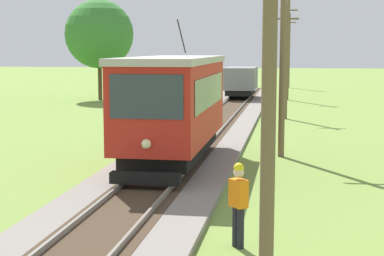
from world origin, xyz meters
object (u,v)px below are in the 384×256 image
(red_tram, at_px, (174,105))
(utility_pole_near_tram, at_px, (270,51))
(utility_pole_mid, at_px, (283,58))
(utility_pole_horizon, at_px, (289,50))
(tree_left_far, at_px, (99,34))
(freight_car, at_px, (241,81))
(track_worker, at_px, (238,201))
(utility_pole_far, at_px, (286,61))
(utility_pole_distant, at_px, (288,48))

(red_tram, bearing_deg, utility_pole_near_tram, -71.52)
(utility_pole_near_tram, xyz_separation_m, utility_pole_mid, (0.00, 13.78, -0.32))
(utility_pole_horizon, height_order, tree_left_far, tree_left_far)
(freight_car, relative_size, track_worker, 2.91)
(utility_pole_far, bearing_deg, utility_pole_near_tram, -90.00)
(red_tram, height_order, tree_left_far, tree_left_far)
(freight_car, height_order, utility_pole_mid, utility_pole_mid)
(utility_pole_distant, bearing_deg, utility_pole_horizon, 90.00)
(red_tram, xyz_separation_m, tree_left_far, (-11.20, 27.08, 3.03))
(utility_pole_far, bearing_deg, track_worker, -91.62)
(red_tram, xyz_separation_m, utility_pole_distant, (3.63, 29.19, 1.92))
(utility_pole_horizon, xyz_separation_m, tree_left_far, (-14.83, -17.78, 1.29))
(tree_left_far, bearing_deg, utility_pole_horizon, 50.17)
(utility_pole_mid, xyz_separation_m, tree_left_far, (-14.83, 24.16, 1.47))
(freight_car, bearing_deg, track_worker, -85.38)
(track_worker, bearing_deg, red_tram, 67.56)
(utility_pole_distant, distance_m, tree_left_far, 15.02)
(utility_pole_mid, height_order, utility_pole_far, utility_pole_mid)
(freight_car, xyz_separation_m, tree_left_far, (-11.20, -1.12, 3.67))
(utility_pole_distant, relative_size, utility_pole_horizon, 1.05)
(utility_pole_horizon, xyz_separation_m, track_worker, (-0.68, -53.16, -2.95))
(red_tram, distance_m, tree_left_far, 29.47)
(red_tram, xyz_separation_m, utility_pole_mid, (3.63, 2.92, 1.56))
(utility_pole_horizon, bearing_deg, red_tram, -94.62)
(utility_pole_horizon, relative_size, tree_left_far, 0.96)
(utility_pole_near_tram, height_order, utility_pole_horizon, utility_pole_near_tram)
(red_tram, relative_size, tree_left_far, 1.07)
(utility_pole_distant, xyz_separation_m, tree_left_far, (-14.83, -2.11, 1.11))
(utility_pole_distant, bearing_deg, tree_left_far, -171.91)
(utility_pole_mid, bearing_deg, utility_pole_horizon, 90.00)
(utility_pole_near_tram, height_order, track_worker, utility_pole_near_tram)
(tree_left_far, bearing_deg, utility_pole_distant, 8.09)
(utility_pole_mid, height_order, utility_pole_distant, utility_pole_distant)
(freight_car, xyz_separation_m, utility_pole_mid, (3.63, -25.29, 2.19))
(red_tram, bearing_deg, utility_pole_mid, 38.82)
(utility_pole_near_tram, bearing_deg, utility_pole_distant, 90.00)
(freight_car, bearing_deg, red_tram, -89.99)
(freight_car, xyz_separation_m, track_worker, (2.95, -36.50, -0.57))
(utility_pole_mid, xyz_separation_m, track_worker, (-0.68, -11.21, -2.77))
(utility_pole_distant, xyz_separation_m, track_worker, (-0.68, -37.48, -3.13))
(tree_left_far, bearing_deg, utility_pole_mid, -58.46)
(utility_pole_far, bearing_deg, tree_left_far, 142.73)
(utility_pole_distant, bearing_deg, red_tram, -97.09)
(utility_pole_mid, distance_m, tree_left_far, 28.39)
(utility_pole_far, height_order, utility_pole_horizon, utility_pole_horizon)
(utility_pole_far, relative_size, utility_pole_horizon, 0.86)
(utility_pole_distant, height_order, utility_pole_horizon, utility_pole_distant)
(freight_car, height_order, track_worker, freight_car)
(utility_pole_far, relative_size, utility_pole_distant, 0.82)
(utility_pole_mid, bearing_deg, tree_left_far, 121.54)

